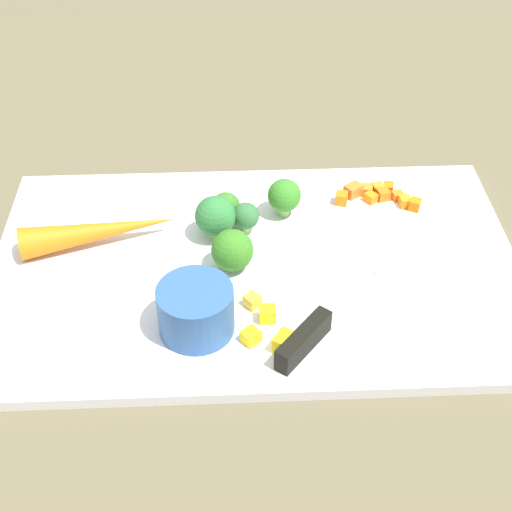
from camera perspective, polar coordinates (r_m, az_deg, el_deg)
The scene contains 24 objects.
ground_plane at distance 0.75m, azimuth 0.00°, elevation -1.27°, with size 4.00×4.00×0.00m, color brown.
cutting_board at distance 0.74m, azimuth 0.00°, elevation -0.93°, with size 0.54×0.33×0.01m, color white.
prep_bowl at distance 0.66m, azimuth -4.79°, elevation -4.27°, with size 0.07×0.07×0.05m, color #2C538E.
chef_knife at distance 0.69m, azimuth 6.89°, elevation -3.57°, with size 0.23×0.28×0.02m.
whole_carrot at distance 0.77m, azimuth -12.21°, elevation 1.94°, with size 0.03×0.03×0.16m, color orange.
carrot_dice_0 at distance 0.83m, azimuth 9.08°, elevation 4.58°, with size 0.01×0.01×0.01m, color orange.
carrot_dice_1 at distance 0.85m, azimuth 10.43°, elevation 5.33°, with size 0.01×0.01×0.01m, color orange.
carrot_dice_2 at distance 0.84m, azimuth 11.13°, elevation 4.72°, with size 0.01×0.01×0.01m, color orange.
carrot_dice_3 at distance 0.84m, azimuth 9.62°, elevation 5.29°, with size 0.01×0.01×0.01m, color orange.
carrot_dice_4 at distance 0.83m, azimuth 11.67°, elevation 4.25°, with size 0.01×0.01×0.01m, color orange.
carrot_dice_5 at distance 0.82m, azimuth 6.78°, elevation 4.56°, with size 0.01×0.01×0.01m, color orange.
carrot_dice_6 at distance 0.83m, azimuth 10.02°, elevation 4.80°, with size 0.01×0.01×0.01m, color orange.
carrot_dice_7 at distance 0.84m, azimuth 8.74°, elevation 5.17°, with size 0.01×0.01×0.01m, color orange.
carrot_dice_8 at distance 0.83m, azimuth 7.71°, elevation 5.17°, with size 0.01×0.02×0.01m, color orange.
carrot_dice_9 at distance 0.82m, azimuth 12.45°, elevation 3.99°, with size 0.01×0.01×0.01m, color orange.
pepper_dice_0 at distance 0.65m, azimuth 2.54°, elevation -6.98°, with size 0.02×0.02×0.02m, color yellow.
pepper_dice_1 at distance 0.69m, azimuth -0.30°, elevation -3.56°, with size 0.01×0.01×0.01m, color yellow.
pepper_dice_2 at distance 0.66m, azimuth -0.40°, elevation -6.39°, with size 0.01×0.02×0.01m, color yellow.
pepper_dice_3 at distance 0.68m, azimuth 0.92°, elevation -4.61°, with size 0.01×0.02×0.02m, color yellow.
broccoli_floret_0 at distance 0.79m, azimuth 2.25°, elevation 4.76°, with size 0.04×0.04×0.04m.
broccoli_floret_1 at distance 0.76m, azimuth -0.82°, elevation 3.15°, with size 0.03×0.03×0.04m.
broccoli_floret_2 at distance 0.76m, azimuth -3.24°, elevation 3.12°, with size 0.04×0.04×0.05m.
broccoli_floret_3 at distance 0.72m, azimuth -1.88°, elevation 0.43°, with size 0.04×0.04×0.04m.
broccoli_floret_4 at distance 0.78m, azimuth -2.41°, elevation 3.90°, with size 0.03×0.03×0.03m.
Camera 1 is at (-0.02, -0.55, 0.50)m, focal length 50.55 mm.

